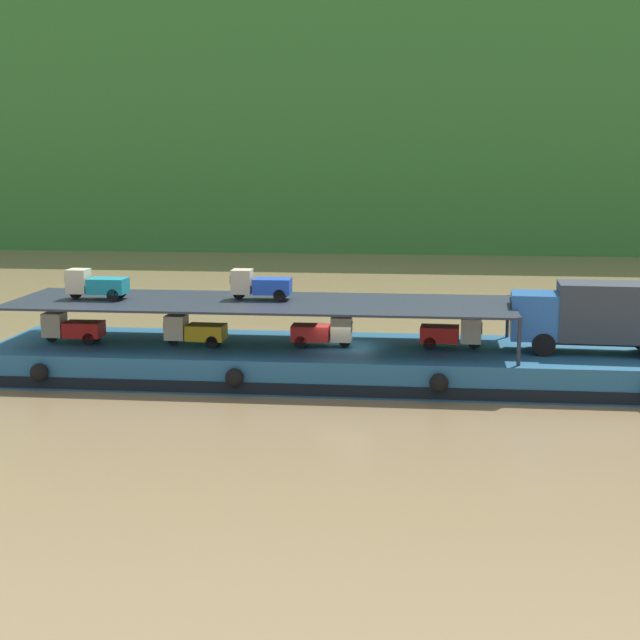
# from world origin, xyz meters

# --- Properties ---
(ground_plane) EXTENTS (400.00, 400.00, 0.00)m
(ground_plane) POSITION_xyz_m (0.00, 0.00, 0.00)
(ground_plane) COLOR olive
(hillside_far_bank) EXTENTS (127.49, 33.18, 36.23)m
(hillside_far_bank) POSITION_xyz_m (0.00, 71.95, 20.41)
(hillside_far_bank) COLOR #33702D
(hillside_far_bank) RESTS_ON ground
(cargo_barge) EXTENTS (31.94, 7.99, 1.50)m
(cargo_barge) POSITION_xyz_m (0.00, -0.03, 0.75)
(cargo_barge) COLOR #23567A
(cargo_barge) RESTS_ON ground
(covered_lorry) EXTENTS (7.93, 2.58, 3.10)m
(covered_lorry) POSITION_xyz_m (10.99, -0.20, 3.19)
(covered_lorry) COLOR #285BA3
(covered_lorry) RESTS_ON cargo_barge
(cargo_rack) EXTENTS (22.74, 6.56, 2.00)m
(cargo_rack) POSITION_xyz_m (-3.80, 0.00, 3.44)
(cargo_rack) COLOR #232833
(cargo_rack) RESTS_ON cargo_barge
(mini_truck_lower_stern) EXTENTS (2.75, 1.21, 1.38)m
(mini_truck_lower_stern) POSITION_xyz_m (-12.57, -0.44, 2.19)
(mini_truck_lower_stern) COLOR red
(mini_truck_lower_stern) RESTS_ON cargo_barge
(mini_truck_lower_aft) EXTENTS (2.77, 1.26, 1.38)m
(mini_truck_lower_aft) POSITION_xyz_m (-6.79, -0.52, 2.19)
(mini_truck_lower_aft) COLOR gold
(mini_truck_lower_aft) RESTS_ON cargo_barge
(mini_truck_lower_mid) EXTENTS (2.75, 1.21, 1.38)m
(mini_truck_lower_mid) POSITION_xyz_m (-0.95, -0.09, 2.19)
(mini_truck_lower_mid) COLOR red
(mini_truck_lower_mid) RESTS_ON cargo_barge
(mini_truck_lower_fore) EXTENTS (2.79, 1.29, 1.38)m
(mini_truck_lower_fore) POSITION_xyz_m (4.84, 0.24, 2.19)
(mini_truck_lower_fore) COLOR red
(mini_truck_lower_fore) RESTS_ON cargo_barge
(mini_truck_upper_stern) EXTENTS (2.75, 1.22, 1.38)m
(mini_truck_upper_stern) POSITION_xyz_m (-11.44, -0.16, 4.19)
(mini_truck_upper_stern) COLOR teal
(mini_truck_upper_stern) RESTS_ON cargo_rack
(mini_truck_upper_mid) EXTENTS (2.76, 1.23, 1.38)m
(mini_truck_upper_mid) POSITION_xyz_m (-3.93, 0.57, 4.19)
(mini_truck_upper_mid) COLOR #1E47B7
(mini_truck_upper_mid) RESTS_ON cargo_rack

